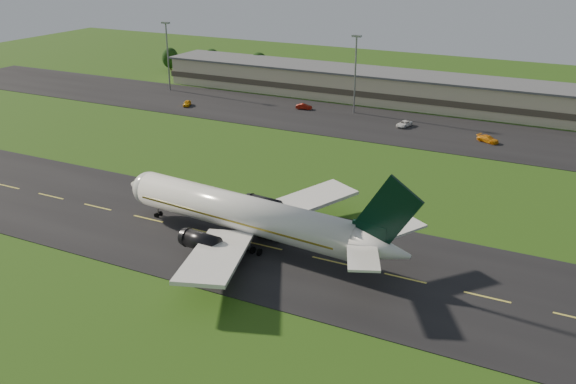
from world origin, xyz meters
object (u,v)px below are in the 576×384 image
at_px(airliner, 247,215).
at_px(service_vehicle_a, 187,103).
at_px(light_mast_centre, 356,65).
at_px(light_mast_west, 167,48).
at_px(service_vehicle_c, 404,124).
at_px(terminal, 380,87).
at_px(service_vehicle_b, 304,107).
at_px(service_vehicle_d, 488,139).

bearing_deg(airliner, service_vehicle_a, 136.48).
relative_size(airliner, light_mast_centre, 2.52).
bearing_deg(service_vehicle_a, light_mast_west, 114.88).
distance_m(service_vehicle_a, service_vehicle_c, 60.23).
height_order(airliner, light_mast_west, light_mast_west).
relative_size(terminal, service_vehicle_a, 33.78).
xyz_separation_m(service_vehicle_b, service_vehicle_c, (29.41, -4.27, -0.01)).
bearing_deg(service_vehicle_c, light_mast_centre, 167.86).
bearing_deg(service_vehicle_a, terminal, 9.55).
xyz_separation_m(airliner, light_mast_west, (-74.15, 80.08, 8.08)).
relative_size(service_vehicle_b, service_vehicle_d, 0.84).
bearing_deg(service_vehicle_b, light_mast_centre, -90.58).
bearing_deg(airliner, service_vehicle_d, 76.99).
distance_m(terminal, service_vehicle_d, 44.77).
bearing_deg(service_vehicle_c, airliner, -80.02).
xyz_separation_m(service_vehicle_c, service_vehicle_d, (20.90, -3.91, 0.05)).
xyz_separation_m(light_mast_west, service_vehicle_b, (46.61, -2.72, -11.92)).
height_order(service_vehicle_b, service_vehicle_c, service_vehicle_b).
distance_m(service_vehicle_a, service_vehicle_b, 32.45).
bearing_deg(light_mast_west, airliner, -47.20).
height_order(light_mast_centre, service_vehicle_d, light_mast_centre).
bearing_deg(service_vehicle_a, service_vehicle_c, -17.49).
height_order(light_mast_west, light_mast_centre, same).
relative_size(light_mast_centre, service_vehicle_c, 4.01).
distance_m(airliner, service_vehicle_c, 73.21).
bearing_deg(service_vehicle_a, service_vehicle_b, -3.80).
bearing_deg(service_vehicle_b, airliner, -172.46).
bearing_deg(service_vehicle_d, service_vehicle_b, 104.38).
bearing_deg(service_vehicle_b, terminal, -50.11).
bearing_deg(terminal, airliner, -82.46).
height_order(light_mast_centre, service_vehicle_c, light_mast_centre).
bearing_deg(light_mast_west, service_vehicle_d, -6.42).
relative_size(terminal, service_vehicle_d, 27.94).
height_order(terminal, light_mast_west, light_mast_west).
xyz_separation_m(service_vehicle_a, service_vehicle_c, (59.82, 7.05, -0.03)).
distance_m(service_vehicle_b, service_vehicle_c, 29.72).
distance_m(service_vehicle_b, service_vehicle_d, 50.97).
bearing_deg(service_vehicle_b, service_vehicle_d, -111.29).
height_order(light_mast_centre, service_vehicle_b, light_mast_centre).
height_order(airliner, service_vehicle_d, airliner).
relative_size(light_mast_west, light_mast_centre, 1.00).
bearing_deg(airliner, service_vehicle_c, 93.75).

